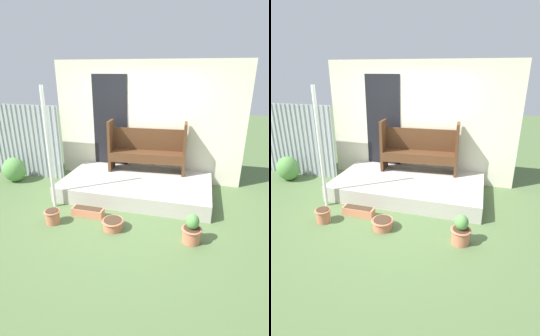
% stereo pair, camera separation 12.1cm
% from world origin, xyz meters
% --- Properties ---
extents(ground_plane, '(24.00, 24.00, 0.00)m').
position_xyz_m(ground_plane, '(0.00, 0.00, 0.00)').
color(ground_plane, '#516B3D').
extents(porch_slab, '(2.96, 1.63, 0.30)m').
position_xyz_m(porch_slab, '(0.07, 0.82, 0.15)').
color(porch_slab, '#B7B2A5').
rests_on(porch_slab, ground_plane).
extents(house_wall, '(4.16, 0.08, 2.60)m').
position_xyz_m(house_wall, '(0.03, 1.66, 1.30)').
color(house_wall, beige).
rests_on(house_wall, ground_plane).
extents(fence_corrugated, '(2.69, 0.05, 1.68)m').
position_xyz_m(fence_corrugated, '(-3.09, 1.11, 0.84)').
color(fence_corrugated, '#9EA3A8').
rests_on(fence_corrugated, ground_plane).
extents(support_post, '(0.06, 0.06, 2.17)m').
position_xyz_m(support_post, '(-1.26, -0.12, 1.09)').
color(support_post, white).
rests_on(support_post, ground_plane).
extents(bench, '(1.66, 0.51, 1.09)m').
position_xyz_m(bench, '(0.17, 1.35, 0.84)').
color(bench, '#4C2D19').
rests_on(bench, porch_slab).
extents(flower_pot_left, '(0.26, 0.26, 0.24)m').
position_xyz_m(flower_pot_left, '(-0.99, -0.64, 0.13)').
color(flower_pot_left, '#C67251').
rests_on(flower_pot_left, ground_plane).
extents(flower_pot_middle, '(0.35, 0.35, 0.17)m').
position_xyz_m(flower_pot_middle, '(0.03, -0.55, 0.09)').
color(flower_pot_middle, '#C67251').
rests_on(flower_pot_middle, ground_plane).
extents(flower_pot_right, '(0.30, 0.30, 0.46)m').
position_xyz_m(flower_pot_right, '(1.26, -0.58, 0.20)').
color(flower_pot_right, '#C67251').
rests_on(flower_pot_right, ground_plane).
extents(planter_box_rect, '(0.56, 0.17, 0.16)m').
position_xyz_m(planter_box_rect, '(-0.52, -0.29, 0.08)').
color(planter_box_rect, tan).
rests_on(planter_box_rect, ground_plane).
extents(shrub_by_fence, '(0.51, 0.46, 0.55)m').
position_xyz_m(shrub_by_fence, '(-2.76, 0.72, 0.28)').
color(shrub_by_fence, '#599347').
rests_on(shrub_by_fence, ground_plane).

